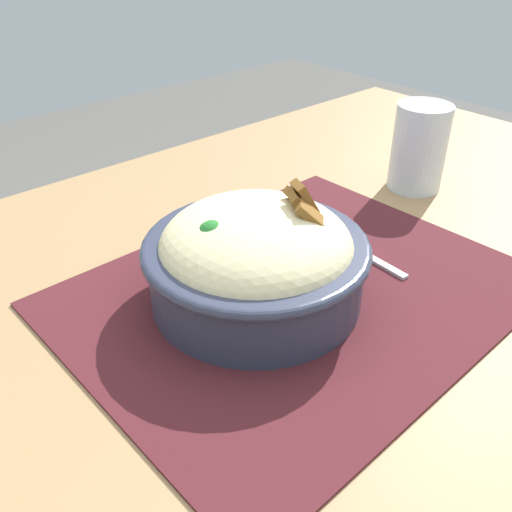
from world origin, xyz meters
name	(u,v)px	position (x,y,z in m)	size (l,w,h in m)	color
table	(298,348)	(0.00, 0.00, 0.67)	(1.33, 0.85, 0.74)	#99754C
placemat	(294,294)	(0.00, 0.01, 0.74)	(0.45, 0.36, 0.00)	#47191E
bowl	(256,257)	(-0.04, 0.03, 0.79)	(0.23, 0.23, 0.12)	#2D3347
fork	(355,249)	(0.11, 0.02, 0.75)	(0.02, 0.13, 0.00)	#BBBBBB
drinking_glass	(418,153)	(0.30, 0.08, 0.79)	(0.07, 0.07, 0.12)	silver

